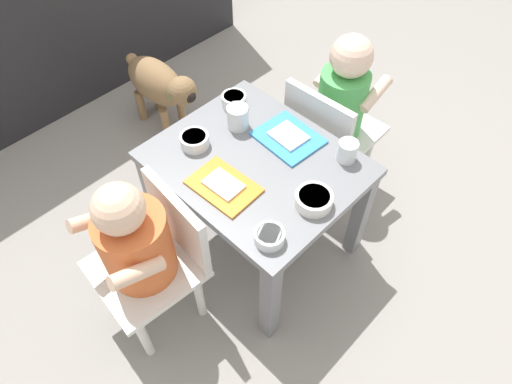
# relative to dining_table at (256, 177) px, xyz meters

# --- Properties ---
(ground_plane) EXTENTS (7.00, 7.00, 0.00)m
(ground_plane) POSITION_rel_dining_table_xyz_m (0.00, 0.00, -0.35)
(ground_plane) COLOR gray
(dining_table) EXTENTS (0.49, 0.60, 0.42)m
(dining_table) POSITION_rel_dining_table_xyz_m (0.00, 0.00, 0.00)
(dining_table) COLOR slate
(dining_table) RESTS_ON ground
(seated_child_left) EXTENTS (0.30, 0.30, 0.62)m
(seated_child_left) POSITION_rel_dining_table_xyz_m (-0.41, 0.03, 0.04)
(seated_child_left) COLOR silver
(seated_child_left) RESTS_ON ground
(seated_child_right) EXTENTS (0.29, 0.29, 0.64)m
(seated_child_right) POSITION_rel_dining_table_xyz_m (0.41, 0.00, 0.05)
(seated_child_right) COLOR silver
(seated_child_right) RESTS_ON ground
(dog) EXTENTS (0.16, 0.42, 0.33)m
(dog) POSITION_rel_dining_table_xyz_m (0.16, 0.72, -0.12)
(dog) COLOR olive
(dog) RESTS_ON ground
(food_tray_left) EXTENTS (0.14, 0.20, 0.02)m
(food_tray_left) POSITION_rel_dining_table_xyz_m (-0.14, -0.01, 0.08)
(food_tray_left) COLOR orange
(food_tray_left) RESTS_ON dining_table
(food_tray_right) EXTENTS (0.17, 0.20, 0.02)m
(food_tray_right) POSITION_rel_dining_table_xyz_m (0.14, -0.01, 0.08)
(food_tray_right) COLOR #388CD8
(food_tray_right) RESTS_ON dining_table
(water_cup_left) EXTENTS (0.06, 0.06, 0.07)m
(water_cup_left) POSITION_rel_dining_table_xyz_m (0.19, -0.18, 0.10)
(water_cup_left) COLOR white
(water_cup_left) RESTS_ON dining_table
(water_cup_right) EXTENTS (0.07, 0.07, 0.07)m
(water_cup_right) POSITION_rel_dining_table_xyz_m (0.07, 0.14, 0.11)
(water_cup_right) COLOR white
(water_cup_right) RESTS_ON dining_table
(cereal_bowl_right_side) EXTENTS (0.10, 0.10, 0.04)m
(cereal_bowl_right_side) POSITION_rel_dining_table_xyz_m (-0.01, -0.22, 0.09)
(cereal_bowl_right_side) COLOR white
(cereal_bowl_right_side) RESTS_ON dining_table
(veggie_bowl_far) EXTENTS (0.09, 0.09, 0.04)m
(veggie_bowl_far) POSITION_rel_dining_table_xyz_m (-0.08, 0.18, 0.10)
(veggie_bowl_far) COLOR white
(veggie_bowl_far) RESTS_ON dining_table
(cereal_bowl_left_side) EXTENTS (0.08, 0.08, 0.04)m
(cereal_bowl_left_side) POSITION_rel_dining_table_xyz_m (0.13, 0.22, 0.10)
(cereal_bowl_left_side) COLOR white
(cereal_bowl_left_side) RESTS_ON dining_table
(veggie_bowl_near) EXTENTS (0.08, 0.08, 0.03)m
(veggie_bowl_near) POSITION_rel_dining_table_xyz_m (-0.18, -0.22, 0.09)
(veggie_bowl_near) COLOR white
(veggie_bowl_near) RESTS_ON dining_table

